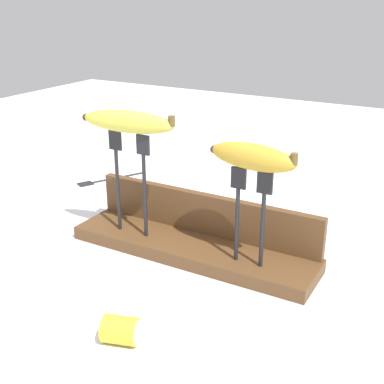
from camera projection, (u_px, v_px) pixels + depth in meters
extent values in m
plane|color=silver|center=(192.00, 254.00, 0.95)|extent=(3.00, 3.00, 0.00)
cube|color=brown|center=(192.00, 248.00, 0.95)|extent=(0.47, 0.12, 0.03)
cube|color=brown|center=(205.00, 213.00, 0.97)|extent=(0.46, 0.02, 0.08)
cylinder|color=black|center=(118.00, 190.00, 0.97)|extent=(0.01, 0.01, 0.16)
cube|color=black|center=(115.00, 140.00, 0.93)|extent=(0.03, 0.00, 0.04)
cylinder|color=black|center=(145.00, 196.00, 0.94)|extent=(0.01, 0.01, 0.16)
cube|color=black|center=(143.00, 145.00, 0.91)|extent=(0.03, 0.00, 0.04)
cylinder|color=black|center=(237.00, 225.00, 0.86)|extent=(0.01, 0.01, 0.13)
cube|color=black|center=(239.00, 178.00, 0.83)|extent=(0.03, 0.00, 0.04)
cylinder|color=black|center=(262.00, 231.00, 0.84)|extent=(0.01, 0.01, 0.13)
cube|color=black|center=(265.00, 183.00, 0.81)|extent=(0.03, 0.00, 0.04)
ellipsoid|color=#DBD147|center=(128.00, 122.00, 0.91)|extent=(0.19, 0.06, 0.04)
cylinder|color=brown|center=(172.00, 121.00, 0.87)|extent=(0.01, 0.01, 0.02)
sphere|color=#3F2D19|center=(86.00, 117.00, 0.94)|extent=(0.01, 0.01, 0.01)
ellipsoid|color=gold|center=(253.00, 157.00, 0.81)|extent=(0.15, 0.05, 0.04)
cylinder|color=brown|center=(294.00, 159.00, 0.76)|extent=(0.01, 0.01, 0.02)
sphere|color=#3F2D19|center=(214.00, 149.00, 0.84)|extent=(0.01, 0.01, 0.01)
cylinder|color=black|center=(118.00, 177.00, 1.34)|extent=(0.07, 0.13, 0.01)
cube|color=black|center=(85.00, 183.00, 1.30)|extent=(0.04, 0.04, 0.01)
cylinder|color=yellow|center=(121.00, 330.00, 0.71)|extent=(0.06, 0.05, 0.04)
cylinder|color=beige|center=(138.00, 332.00, 0.70)|extent=(0.01, 0.03, 0.03)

